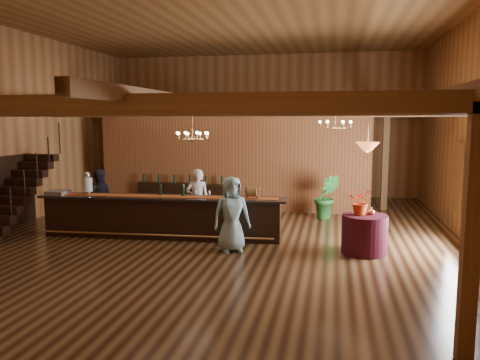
% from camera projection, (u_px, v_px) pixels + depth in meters
% --- Properties ---
extents(floor, '(14.00, 14.00, 0.00)m').
position_uv_depth(floor, '(221.00, 236.00, 12.12)').
color(floor, brown).
rests_on(floor, ground).
extents(ceiling, '(14.00, 14.00, 0.00)m').
position_uv_depth(ceiling, '(219.00, 16.00, 11.41)').
color(ceiling, brown).
rests_on(ceiling, wall_back).
extents(wall_back, '(12.00, 0.10, 5.50)m').
position_uv_depth(wall_back, '(262.00, 125.00, 18.57)').
color(wall_back, '#9E6E40').
rests_on(wall_back, floor).
extents(wall_front, '(12.00, 0.10, 5.50)m').
position_uv_depth(wall_front, '(62.00, 143.00, 4.96)').
color(wall_front, '#9E6E40').
rests_on(wall_front, floor).
extents(wall_left, '(0.10, 14.00, 5.50)m').
position_uv_depth(wall_left, '(10.00, 128.00, 12.94)').
color(wall_left, '#9E6E40').
rests_on(wall_left, floor).
extents(wall_right, '(0.10, 14.00, 5.50)m').
position_uv_depth(wall_right, '(477.00, 130.00, 10.59)').
color(wall_right, '#9E6E40').
rests_on(wall_right, floor).
extents(beam_grid, '(11.90, 13.90, 0.39)m').
position_uv_depth(beam_grid, '(224.00, 110.00, 12.20)').
color(beam_grid, olive).
rests_on(beam_grid, wall_left).
extents(support_posts, '(9.20, 10.20, 3.20)m').
position_uv_depth(support_posts, '(215.00, 177.00, 11.43)').
color(support_posts, olive).
rests_on(support_posts, floor).
extents(partition_wall, '(9.00, 0.18, 3.10)m').
position_uv_depth(partition_wall, '(231.00, 163.00, 15.42)').
color(partition_wall, brown).
rests_on(partition_wall, floor).
extents(window_right_back, '(0.12, 1.05, 1.75)m').
position_uv_depth(window_right_back, '(460.00, 177.00, 11.73)').
color(window_right_back, white).
rests_on(window_right_back, wall_right).
extents(staircase, '(1.00, 2.80, 2.00)m').
position_uv_depth(staircase, '(13.00, 195.00, 12.34)').
color(staircase, black).
rests_on(staircase, floor).
extents(backroom_boxes, '(4.10, 0.60, 1.10)m').
position_uv_depth(backroom_boxes, '(248.00, 186.00, 17.46)').
color(backroom_boxes, black).
rests_on(backroom_boxes, floor).
extents(tasting_bar, '(6.36, 1.21, 1.07)m').
position_uv_depth(tasting_bar, '(162.00, 216.00, 11.91)').
color(tasting_bar, black).
rests_on(tasting_bar, floor).
extents(beverage_dispenser, '(0.26, 0.26, 0.60)m').
position_uv_depth(beverage_dispenser, '(87.00, 183.00, 12.12)').
color(beverage_dispenser, silver).
rests_on(beverage_dispenser, tasting_bar).
extents(glass_rack_tray, '(0.50, 0.50, 0.10)m').
position_uv_depth(glass_rack_tray, '(58.00, 192.00, 12.15)').
color(glass_rack_tray, gray).
rests_on(glass_rack_tray, tasting_bar).
extents(raffle_drum, '(0.34, 0.24, 0.30)m').
position_uv_depth(raffle_drum, '(252.00, 192.00, 11.46)').
color(raffle_drum, '#9C6833').
rests_on(raffle_drum, tasting_bar).
extents(bar_bottle_0, '(0.07, 0.07, 0.30)m').
position_uv_depth(bar_bottle_0, '(160.00, 190.00, 11.95)').
color(bar_bottle_0, black).
rests_on(bar_bottle_0, tasting_bar).
extents(bar_bottle_1, '(0.07, 0.07, 0.30)m').
position_uv_depth(bar_bottle_1, '(183.00, 190.00, 11.87)').
color(bar_bottle_1, black).
rests_on(bar_bottle_1, tasting_bar).
extents(backbar_shelf, '(3.15, 0.94, 0.88)m').
position_uv_depth(backbar_shelf, '(182.00, 196.00, 15.62)').
color(backbar_shelf, black).
rests_on(backbar_shelf, floor).
extents(round_table, '(1.01, 1.01, 0.88)m').
position_uv_depth(round_table, '(364.00, 234.00, 10.47)').
color(round_table, '#390A14').
rests_on(round_table, floor).
extents(chandelier_left, '(0.80, 0.80, 0.75)m').
position_uv_depth(chandelier_left, '(192.00, 135.00, 11.48)').
color(chandelier_left, tan).
rests_on(chandelier_left, beam_grid).
extents(chandelier_right, '(0.80, 0.80, 0.48)m').
position_uv_depth(chandelier_right, '(335.00, 124.00, 11.78)').
color(chandelier_right, tan).
rests_on(chandelier_right, beam_grid).
extents(pendant_lamp, '(0.52, 0.52, 0.90)m').
position_uv_depth(pendant_lamp, '(367.00, 147.00, 10.22)').
color(pendant_lamp, tan).
rests_on(pendant_lamp, beam_grid).
extents(bartender, '(0.71, 0.55, 1.71)m').
position_uv_depth(bartender, '(197.00, 201.00, 12.37)').
color(bartender, silver).
rests_on(bartender, floor).
extents(staff_second, '(0.96, 0.87, 1.62)m').
position_uv_depth(staff_second, '(99.00, 198.00, 13.07)').
color(staff_second, '#21202C').
rests_on(staff_second, floor).
extents(guest, '(1.00, 0.86, 1.72)m').
position_uv_depth(guest, '(232.00, 214.00, 10.58)').
color(guest, '#8DBAC3').
rests_on(guest, floor).
extents(floor_plant, '(0.80, 0.67, 1.35)m').
position_uv_depth(floor_plant, '(327.00, 197.00, 14.11)').
color(floor_plant, '#2A782C').
rests_on(floor_plant, floor).
extents(table_flowers, '(0.60, 0.55, 0.59)m').
position_uv_depth(table_flowers, '(361.00, 202.00, 10.40)').
color(table_flowers, red).
rests_on(table_flowers, round_table).
extents(table_vase, '(0.17, 0.17, 0.27)m').
position_uv_depth(table_vase, '(371.00, 209.00, 10.44)').
color(table_vase, tan).
rests_on(table_vase, round_table).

